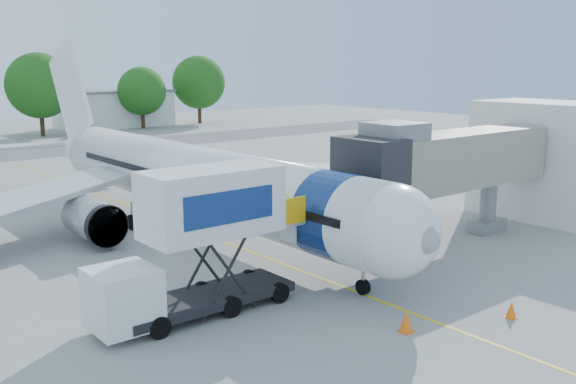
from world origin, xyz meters
TOP-DOWN VIEW (x-y plane):
  - ground at (0.00, 0.00)m, footprint 160.00×160.00m
  - guidance_line at (0.00, 0.00)m, footprint 0.15×70.00m
  - aircraft at (0.00, 4.12)m, footprint 34.17×37.73m
  - jet_bridge at (7.99, -7.00)m, footprint 13.90×3.20m
  - terminal_stub at (18.50, -7.00)m, footprint 5.00×8.00m
  - catering_hiloader at (-6.27, -7.00)m, footprint 8.50×2.44m
  - ground_tug at (0.95, -17.10)m, footprint 3.46×2.37m
  - safety_cone_a at (-1.52, -13.07)m, footprint 0.50×0.50m
  - safety_cone_b at (2.46, -14.73)m, footprint 0.41×0.41m
  - outbuilding_right at (22.00, 62.00)m, footprint 16.40×7.40m
  - tree_e at (9.59, 56.52)m, footprint 8.29×8.29m
  - tree_f at (24.18, 57.50)m, footprint 6.82×6.82m
  - tree_g at (34.60, 59.02)m, footprint 8.10×8.10m

SIDE VIEW (x-z plane):
  - ground at x=0.00m, z-range 0.00..0.00m
  - guidance_line at x=0.00m, z-range 0.00..0.01m
  - safety_cone_b at x=2.46m, z-range -0.01..0.64m
  - safety_cone_a at x=-1.52m, z-range -0.02..0.78m
  - ground_tug at x=0.95m, z-range 0.03..1.29m
  - outbuilding_right at x=22.00m, z-range 0.01..5.31m
  - catering_hiloader at x=-6.27m, z-range 0.01..5.51m
  - aircraft at x=0.00m, z-range -2.73..8.62m
  - terminal_stub at x=18.50m, z-range 0.00..7.00m
  - jet_bridge at x=7.99m, z-range 1.04..7.64m
  - tree_f at x=24.18m, z-range 0.93..9.63m
  - tree_g at x=34.60m, z-range 1.10..11.43m
  - tree_e at x=9.59m, z-range 1.13..11.70m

